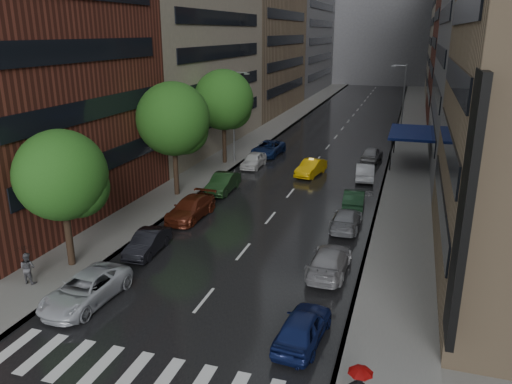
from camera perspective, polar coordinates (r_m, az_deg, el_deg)
ground at (r=22.36m, az=-10.19°, el=-17.00°), size 220.00×220.00×0.00m
road at (r=67.86m, az=9.62°, el=6.87°), size 14.00×140.00×0.01m
sidewalk_left at (r=69.61m, az=2.22°, el=7.44°), size 4.00×140.00×0.15m
sidewalk_right at (r=67.24m, az=17.27°, el=6.28°), size 4.00×140.00×0.15m
crosswalk at (r=20.88m, az=-12.34°, el=-19.97°), size 13.15×2.80×0.01m
buildings_left at (r=78.67m, az=-0.31°, el=20.30°), size 8.00×108.00×38.00m
buildings_right at (r=73.03m, az=23.45°, el=18.35°), size 8.05×109.10×36.00m
building_far at (r=134.39m, az=14.43°, el=18.78°), size 40.00×14.00×32.00m
tree_near at (r=28.58m, az=-21.37°, el=1.78°), size 4.92×4.92×7.84m
tree_mid at (r=39.39m, az=-9.44°, el=8.22°), size 5.71×5.71×9.11m
tree_far at (r=49.13m, az=-3.73°, el=10.46°), size 5.83×5.83×9.29m
taxi at (r=46.21m, az=6.30°, el=2.79°), size 2.37×4.66×1.47m
parked_cars_left at (r=39.63m, az=-4.71°, el=0.28°), size 2.82×37.44×1.54m
parked_cars_right at (r=35.95m, az=10.71°, el=-1.89°), size 2.15×37.33×1.48m
ped_black_umbrella at (r=28.55m, az=-24.74°, el=-7.19°), size 0.96×0.98×2.09m
street_lamp_left at (r=49.61m, az=-2.48°, el=8.83°), size 1.74×0.22×9.00m
street_lamp_right at (r=61.56m, az=16.40°, el=9.90°), size 1.74×0.22×9.00m
awning at (r=51.93m, az=17.26°, el=6.49°), size 4.00×8.00×3.12m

